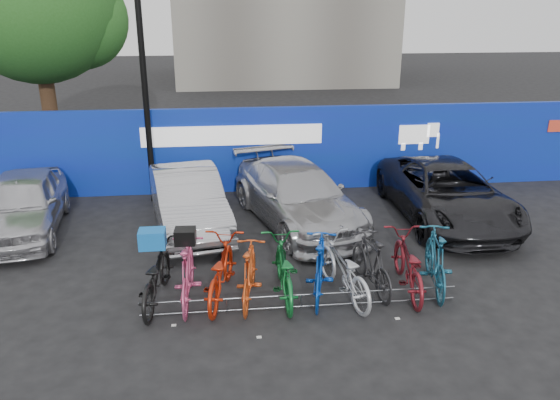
{
  "coord_description": "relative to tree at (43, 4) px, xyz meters",
  "views": [
    {
      "loc": [
        -1.27,
        -8.94,
        5.1
      ],
      "look_at": [
        -0.09,
        2.0,
        1.12
      ],
      "focal_mm": 35.0,
      "sensor_mm": 36.0,
      "label": 1
    }
  ],
  "objects": [
    {
      "name": "ground",
      "position": [
        6.77,
        -10.06,
        -5.07
      ],
      "size": [
        100.0,
        100.0,
        0.0
      ],
      "primitive_type": "plane",
      "color": "black",
      "rests_on": "ground"
    },
    {
      "name": "hoarding",
      "position": [
        6.78,
        -4.06,
        -3.86
      ],
      "size": [
        22.0,
        0.18,
        2.4
      ],
      "color": "#0A3093",
      "rests_on": "ground"
    },
    {
      "name": "tree",
      "position": [
        0.0,
        0.0,
        0.0
      ],
      "size": [
        5.4,
        5.2,
        7.8
      ],
      "color": "#382314",
      "rests_on": "ground"
    },
    {
      "name": "lamppost",
      "position": [
        3.57,
        -4.66,
        -1.8
      ],
      "size": [
        0.25,
        0.5,
        6.11
      ],
      "color": "black",
      "rests_on": "ground"
    },
    {
      "name": "bike_rack",
      "position": [
        6.77,
        -10.66,
        -4.91
      ],
      "size": [
        5.6,
        0.03,
        0.3
      ],
      "color": "#595B60",
      "rests_on": "ground"
    },
    {
      "name": "car_0",
      "position": [
        0.83,
        -6.57,
        -4.36
      ],
      "size": [
        2.21,
        4.36,
        1.42
      ],
      "primitive_type": "imported",
      "rotation": [
        0.0,
        0.0,
        0.13
      ],
      "color": "#BBBABF",
      "rests_on": "ground"
    },
    {
      "name": "car_1",
      "position": [
        4.63,
        -6.67,
        -4.36
      ],
      "size": [
        2.28,
        4.48,
        1.41
      ],
      "primitive_type": "imported",
      "rotation": [
        0.0,
        0.0,
        0.19
      ],
      "color": "#A1A2A6",
      "rests_on": "ground"
    },
    {
      "name": "car_2",
      "position": [
        7.25,
        -6.65,
        -4.35
      ],
      "size": [
        3.29,
        5.29,
        1.43
      ],
      "primitive_type": "imported",
      "rotation": [
        0.0,
        0.0,
        0.28
      ],
      "color": "#AAAAAE",
      "rests_on": "ground"
    },
    {
      "name": "car_3",
      "position": [
        10.94,
        -6.81,
        -4.37
      ],
      "size": [
        2.36,
        5.08,
        1.41
      ],
      "primitive_type": "imported",
      "rotation": [
        0.0,
        0.0,
        -0.01
      ],
      "color": "black",
      "rests_on": "ground"
    },
    {
      "name": "bike_0",
      "position": [
        4.23,
        -10.14,
        -4.53
      ],
      "size": [
        0.93,
        2.13,
        1.08
      ],
      "primitive_type": "imported",
      "rotation": [
        0.0,
        0.0,
        3.04
      ],
      "color": "black",
      "rests_on": "ground"
    },
    {
      "name": "bike_1",
      "position": [
        4.8,
        -10.19,
        -4.49
      ],
      "size": [
        0.61,
        1.94,
        1.16
      ],
      "primitive_type": "imported",
      "rotation": [
        0.0,
        0.0,
        3.11
      ],
      "color": "#D54A7D",
      "rests_on": "ground"
    },
    {
      "name": "bike_2",
      "position": [
        5.37,
        -10.11,
        -4.52
      ],
      "size": [
        1.11,
        2.18,
        1.09
      ],
      "primitive_type": "imported",
      "rotation": [
        0.0,
        0.0,
        2.95
      ],
      "color": "red",
      "rests_on": "ground"
    },
    {
      "name": "bike_3",
      "position": [
        5.89,
        -10.27,
        -4.53
      ],
      "size": [
        0.8,
        1.87,
        1.09
      ],
      "primitive_type": "imported",
      "rotation": [
        0.0,
        0.0,
        2.98
      ],
      "color": "#D24A19",
      "rests_on": "ground"
    },
    {
      "name": "bike_4",
      "position": [
        6.52,
        -10.18,
        -4.53
      ],
      "size": [
        0.73,
        2.06,
        1.08
      ],
      "primitive_type": "imported",
      "rotation": [
        0.0,
        0.0,
        3.15
      ],
      "color": "#126A2B",
      "rests_on": "ground"
    },
    {
      "name": "bike_5",
      "position": [
        7.17,
        -10.25,
        -4.49
      ],
      "size": [
        0.97,
        2.0,
        1.16
      ],
      "primitive_type": "imported",
      "rotation": [
        0.0,
        0.0,
        2.91
      ],
      "color": "#0A3BA6",
      "rests_on": "ground"
    },
    {
      "name": "bike_6",
      "position": [
        7.59,
        -10.28,
        -4.53
      ],
      "size": [
        1.21,
        2.18,
        1.08
      ],
      "primitive_type": "imported",
      "rotation": [
        0.0,
        0.0,
        3.39
      ],
      "color": "#B1B4B8",
      "rests_on": "ground"
    },
    {
      "name": "bike_7",
      "position": [
        8.17,
        -10.1,
        -4.53
      ],
      "size": [
        0.77,
        1.86,
        1.08
      ],
      "primitive_type": "imported",
      "rotation": [
        0.0,
        0.0,
        3.29
      ],
      "color": "#242426",
      "rests_on": "ground"
    },
    {
      "name": "bike_8",
      "position": [
        8.83,
        -10.21,
        -4.52
      ],
      "size": [
        0.9,
        2.13,
        1.09
      ],
      "primitive_type": "imported",
      "rotation": [
        0.0,
        0.0,
        3.06
      ],
      "color": "maroon",
      "rests_on": "ground"
    },
    {
      "name": "bike_9",
      "position": [
        9.37,
        -10.19,
        -4.48
      ],
      "size": [
        0.92,
        2.02,
        1.17
      ],
      "primitive_type": "imported",
      "rotation": [
        0.0,
        0.0,
        2.94
      ],
      "color": "#18546D",
      "rests_on": "ground"
    },
    {
      "name": "cargo_crate",
      "position": [
        4.23,
        -10.14,
        -3.82
      ],
      "size": [
        0.46,
        0.35,
        0.33
      ],
      "primitive_type": "cube",
      "rotation": [
        0.0,
        0.0,
        0.01
      ],
      "color": "blue",
      "rests_on": "bike_0"
    },
    {
      "name": "cargo_topcase",
      "position": [
        4.8,
        -10.19,
        -3.78
      ],
      "size": [
        0.38,
        0.34,
        0.27
      ],
      "primitive_type": "cube",
      "rotation": [
        0.0,
        0.0,
        -0.05
      ],
      "color": "black",
      "rests_on": "bike_1"
    }
  ]
}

